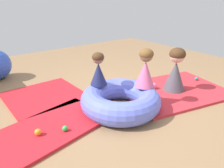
{
  "coord_description": "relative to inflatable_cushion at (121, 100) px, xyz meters",
  "views": [
    {
      "loc": [
        -1.77,
        -2.24,
        1.55
      ],
      "look_at": [
        0.01,
        0.06,
        0.35
      ],
      "focal_mm": 34.56,
      "sensor_mm": 36.0,
      "label": 1
    }
  ],
  "objects": [
    {
      "name": "play_ball_orange",
      "position": [
        -1.18,
        0.08,
        -0.08
      ],
      "size": [
        0.08,
        0.08,
        0.08
      ],
      "primitive_type": "sphere",
      "color": "orange",
      "rests_on": "gym_mat_far_right"
    },
    {
      "name": "play_ball_pink",
      "position": [
        0.89,
        0.18,
        -0.07
      ],
      "size": [
        0.11,
        0.11,
        0.11
      ],
      "primitive_type": "sphere",
      "color": "pink",
      "rests_on": "gym_mat_near_left"
    },
    {
      "name": "ground_plane",
      "position": [
        -0.01,
        0.14,
        -0.16
      ],
      "size": [
        8.0,
        8.0,
        0.0
      ],
      "primitive_type": "plane",
      "color": "#93704C"
    },
    {
      "name": "gym_mat_near_left",
      "position": [
        1.14,
        -0.06,
        -0.14
      ],
      "size": [
        1.97,
        1.66,
        0.04
      ],
      "primitive_type": "cube",
      "rotation": [
        0.0,
        0.0,
        -0.23
      ],
      "color": "red",
      "rests_on": "ground"
    },
    {
      "name": "inflatable_cushion",
      "position": [
        0.0,
        0.0,
        0.0
      ],
      "size": [
        1.14,
        1.14,
        0.33
      ],
      "primitive_type": "torus",
      "color": "#6070E5",
      "rests_on": "ground"
    },
    {
      "name": "adult_seated",
      "position": [
        1.14,
        -0.06,
        0.23
      ],
      "size": [
        0.53,
        0.53,
        0.73
      ],
      "rotation": [
        0.0,
        0.0,
        3.93
      ],
      "color": "#4C4751",
      "rests_on": "gym_mat_near_left"
    },
    {
      "name": "gym_mat_far_right",
      "position": [
        -1.01,
        0.16,
        -0.14
      ],
      "size": [
        1.57,
        1.05,
        0.04
      ],
      "primitive_type": "cube",
      "rotation": [
        0.0,
        0.0,
        0.17
      ],
      "color": "red",
      "rests_on": "ground"
    },
    {
      "name": "play_ball_teal",
      "position": [
        1.84,
        -0.05,
        -0.09
      ],
      "size": [
        0.06,
        0.06,
        0.06
      ],
      "primitive_type": "sphere",
      "color": "teal",
      "rests_on": "gym_mat_near_left"
    },
    {
      "name": "gym_mat_center_rear",
      "position": [
        -0.71,
        1.09,
        -0.14
      ],
      "size": [
        1.17,
        1.12,
        0.04
      ],
      "primitive_type": "cube",
      "rotation": [
        0.0,
        0.0,
        0.02
      ],
      "color": "red",
      "rests_on": "ground"
    },
    {
      "name": "child_in_navy",
      "position": [
        -0.13,
        0.35,
        0.4
      ],
      "size": [
        0.33,
        0.33,
        0.48
      ],
      "rotation": [
        0.0,
        0.0,
        2.66
      ],
      "color": "navy",
      "rests_on": "inflatable_cushion"
    },
    {
      "name": "play_ball_green",
      "position": [
        -0.89,
        -0.03,
        -0.09
      ],
      "size": [
        0.07,
        0.07,
        0.07
      ],
      "primitive_type": "sphere",
      "color": "green",
      "rests_on": "gym_mat_far_right"
    },
    {
      "name": "play_ball_red",
      "position": [
        0.95,
        0.43,
        -0.09
      ],
      "size": [
        0.06,
        0.06,
        0.06
      ],
      "primitive_type": "sphere",
      "color": "red",
      "rests_on": "gym_mat_near_left"
    },
    {
      "name": "child_in_pink",
      "position": [
        0.36,
        -0.11,
        0.43
      ],
      "size": [
        0.29,
        0.29,
        0.55
      ],
      "rotation": [
        0.0,
        0.0,
        0.02
      ],
      "color": "#E5608E",
      "rests_on": "inflatable_cushion"
    }
  ]
}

